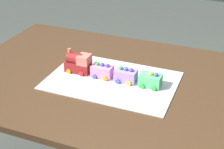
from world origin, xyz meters
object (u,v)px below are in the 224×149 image
object	(u,v)px
cake_car_gondola_lavender	(126,75)
cake_car_tanker_bubblegum	(103,71)
cake_locomotive	(78,63)
cake_car_flatbed_mint_green	(150,80)
dining_table	(103,95)

from	to	relation	value
cake_car_gondola_lavender	cake_car_tanker_bubblegum	bearing A→B (deg)	180.00
cake_locomotive	cake_car_flatbed_mint_green	size ratio (longest dim) A/B	1.40
cake_locomotive	cake_car_gondola_lavender	bearing A→B (deg)	-0.00
cake_car_tanker_bubblegum	dining_table	bearing A→B (deg)	166.37
dining_table	cake_locomotive	bearing A→B (deg)	-179.82
cake_car_tanker_bubblegum	cake_car_gondola_lavender	xyz separation A→B (m)	(0.12, 0.00, 0.00)
dining_table	cake_car_flatbed_mint_green	size ratio (longest dim) A/B	14.00
dining_table	cake_car_flatbed_mint_green	world-z (taller)	cake_car_flatbed_mint_green
cake_locomotive	cake_car_gondola_lavender	xyz separation A→B (m)	(0.25, -0.00, -0.02)
dining_table	cake_car_gondola_lavender	world-z (taller)	cake_car_gondola_lavender
cake_car_tanker_bubblegum	cake_car_gondola_lavender	world-z (taller)	same
cake_car_gondola_lavender	cake_car_flatbed_mint_green	world-z (taller)	same
dining_table	cake_car_tanker_bubblegum	bearing A→B (deg)	-13.63
cake_locomotive	cake_car_tanker_bubblegum	size ratio (longest dim) A/B	1.40
cake_locomotive	cake_car_flatbed_mint_green	world-z (taller)	cake_locomotive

